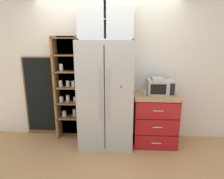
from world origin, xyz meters
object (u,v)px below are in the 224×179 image
object	(u,v)px
coffee_maker	(157,86)
microwave	(160,87)
mug_sage	(144,93)
chalkboard_menu	(41,97)
refrigerator	(106,95)
bottle_clear	(156,88)

from	to	relation	value
coffee_maker	microwave	bearing A→B (deg)	30.48
mug_sage	microwave	bearing A→B (deg)	22.17
coffee_maker	mug_sage	xyz separation A→B (m)	(-0.21, -0.07, -0.11)
chalkboard_menu	mug_sage	bearing A→B (deg)	-9.44
mug_sage	chalkboard_menu	xyz separation A→B (m)	(-1.95, 0.32, -0.18)
microwave	chalkboard_menu	world-z (taller)	chalkboard_menu
refrigerator	chalkboard_menu	bearing A→B (deg)	166.67
microwave	refrigerator	bearing A→B (deg)	-173.94
microwave	mug_sage	xyz separation A→B (m)	(-0.28, -0.12, -0.09)
refrigerator	bottle_clear	distance (m)	0.88
mug_sage	chalkboard_menu	distance (m)	1.99
coffee_maker	chalkboard_menu	bearing A→B (deg)	173.39
mug_sage	chalkboard_menu	world-z (taller)	chalkboard_menu
microwave	mug_sage	world-z (taller)	microwave
chalkboard_menu	coffee_maker	bearing A→B (deg)	-6.61
refrigerator	bottle_clear	world-z (taller)	refrigerator
microwave	coffee_maker	xyz separation A→B (m)	(-0.07, -0.04, 0.03)
refrigerator	microwave	world-z (taller)	refrigerator
coffee_maker	chalkboard_menu	xyz separation A→B (m)	(-2.16, 0.25, -0.29)
mug_sage	bottle_clear	xyz separation A→B (m)	(0.21, 0.10, 0.08)
coffee_maker	refrigerator	bearing A→B (deg)	-176.21
microwave	bottle_clear	size ratio (longest dim) A/B	1.61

